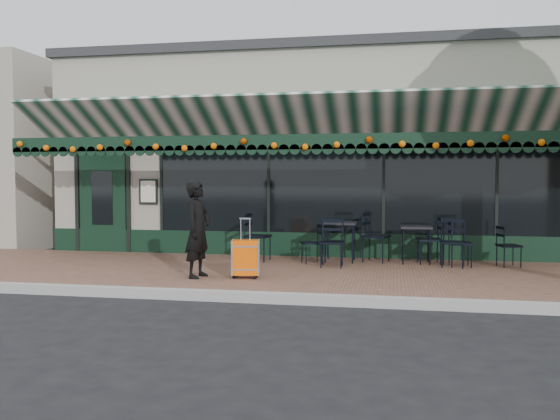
% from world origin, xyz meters
% --- Properties ---
extents(ground, '(80.00, 80.00, 0.00)m').
position_xyz_m(ground, '(0.00, 0.00, 0.00)').
color(ground, black).
rests_on(ground, ground).
extents(sidewalk, '(18.00, 4.00, 0.15)m').
position_xyz_m(sidewalk, '(0.00, 2.00, 0.07)').
color(sidewalk, brown).
rests_on(sidewalk, ground).
extents(curb, '(18.00, 0.16, 0.15)m').
position_xyz_m(curb, '(0.00, -0.08, 0.07)').
color(curb, '#9E9E99').
rests_on(curb, ground).
extents(restaurant_building, '(12.00, 9.60, 4.50)m').
position_xyz_m(restaurant_building, '(0.00, 7.84, 2.27)').
color(restaurant_building, '#9C9587').
rests_on(restaurant_building, ground).
extents(woman, '(0.48, 0.64, 1.60)m').
position_xyz_m(woman, '(-1.56, 0.98, 0.95)').
color(woman, black).
rests_on(woman, sidewalk).
extents(suitcase, '(0.46, 0.31, 0.98)m').
position_xyz_m(suitcase, '(-0.78, 1.06, 0.48)').
color(suitcase, '#FC5B07').
rests_on(suitcase, sidewalk).
extents(cafe_table_a, '(0.58, 0.58, 0.72)m').
position_xyz_m(cafe_table_a, '(2.03, 3.35, 0.80)').
color(cafe_table_a, black).
rests_on(cafe_table_a, sidewalk).
extents(cafe_table_b, '(0.63, 0.63, 0.78)m').
position_xyz_m(cafe_table_b, '(0.57, 3.35, 0.85)').
color(cafe_table_b, black).
rests_on(cafe_table_b, sidewalk).
extents(chair_a_left, '(0.50, 0.50, 0.91)m').
position_xyz_m(chair_a_left, '(2.28, 3.32, 0.60)').
color(chair_a_left, black).
rests_on(chair_a_left, sidewalk).
extents(chair_a_right, '(0.45, 0.45, 0.85)m').
position_xyz_m(chair_a_right, '(2.82, 3.04, 0.57)').
color(chair_a_right, black).
rests_on(chair_a_right, sidewalk).
extents(chair_a_front, '(0.50, 0.50, 0.89)m').
position_xyz_m(chair_a_front, '(2.69, 2.98, 0.59)').
color(chair_a_front, black).
rests_on(chair_a_front, sidewalk).
extents(chair_a_extra, '(0.47, 0.47, 0.77)m').
position_xyz_m(chair_a_extra, '(3.71, 3.20, 0.53)').
color(chair_a_extra, black).
rests_on(chair_a_extra, sidewalk).
extents(chair_b_left, '(0.50, 0.50, 0.76)m').
position_xyz_m(chair_b_left, '(0.05, 3.00, 0.53)').
color(chair_b_left, black).
rests_on(chair_b_left, sidewalk).
extents(chair_b_right, '(0.61, 0.61, 0.99)m').
position_xyz_m(chair_b_right, '(1.27, 3.41, 0.64)').
color(chair_b_right, black).
rests_on(chair_b_right, sidewalk).
extents(chair_b_front, '(0.46, 0.46, 0.89)m').
position_xyz_m(chair_b_front, '(0.49, 2.56, 0.60)').
color(chair_b_front, black).
rests_on(chair_b_front, sidewalk).
extents(chair_solo, '(0.52, 0.52, 0.96)m').
position_xyz_m(chair_solo, '(-1.05, 3.12, 0.63)').
color(chair_solo, black).
rests_on(chair_solo, sidewalk).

